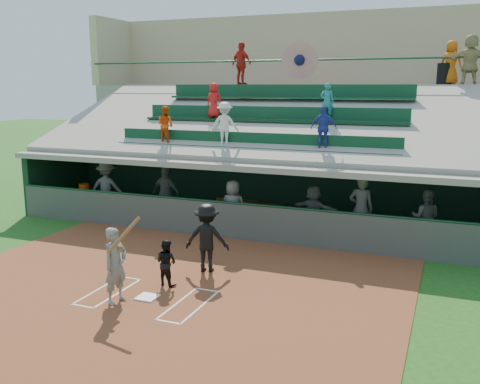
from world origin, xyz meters
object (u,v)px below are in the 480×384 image
at_px(home_plate, 147,297).
at_px(catcher, 166,262).
at_px(white_table, 87,202).
at_px(trash_bin, 444,74).
at_px(water_cooler, 84,189).
at_px(batter_at_plate, 116,265).

height_order(home_plate, catcher, catcher).
height_order(white_table, trash_bin, trash_bin).
bearing_deg(home_plate, catcher, 89.50).
bearing_deg(water_cooler, trash_bin, 28.15).
xyz_separation_m(white_table, water_cooler, (-0.07, -0.04, 0.50)).
bearing_deg(batter_at_plate, white_table, 131.31).
bearing_deg(white_table, trash_bin, 6.33).
distance_m(catcher, water_cooler, 8.52).
relative_size(white_table, water_cooler, 1.88).
bearing_deg(batter_at_plate, home_plate, 43.05).
height_order(batter_at_plate, water_cooler, batter_at_plate).
height_order(catcher, white_table, catcher).
height_order(batter_at_plate, white_table, batter_at_plate).
bearing_deg(water_cooler, catcher, -39.96).
bearing_deg(trash_bin, white_table, -151.85).
relative_size(home_plate, white_table, 0.60).
xyz_separation_m(home_plate, trash_bin, (5.49, 12.75, 4.98)).
xyz_separation_m(home_plate, catcher, (0.01, 0.85, 0.53)).
distance_m(batter_at_plate, catcher, 1.41).
bearing_deg(trash_bin, home_plate, -113.29).
distance_m(batter_at_plate, trash_bin, 15.06).
relative_size(catcher, white_table, 1.52).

